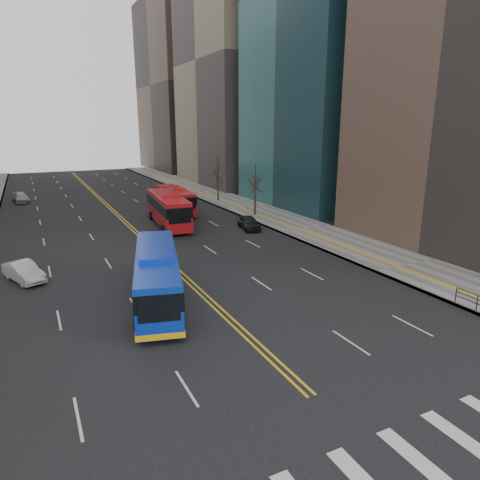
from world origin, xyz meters
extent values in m
plane|color=black|center=(0.00, 0.00, 0.00)|extent=(220.00, 220.00, 0.00)
cube|color=slate|center=(17.50, 45.00, 0.07)|extent=(7.00, 130.00, 0.15)
cube|color=silver|center=(1.18, 0.00, 0.01)|extent=(0.70, 4.00, 0.01)
cube|color=silver|center=(3.55, 0.00, 0.01)|extent=(0.70, 4.00, 0.01)
cube|color=gold|center=(-0.20, 55.00, 0.01)|extent=(0.15, 100.00, 0.01)
cube|color=gold|center=(0.20, 55.00, 0.01)|extent=(0.15, 100.00, 0.01)
cube|color=gray|center=(30.00, 71.00, 23.00)|extent=(20.00, 26.00, 46.00)
cube|color=brown|center=(29.00, 103.00, 21.00)|extent=(18.00, 30.00, 42.00)
cylinder|color=black|center=(14.30, 7.50, 0.65)|extent=(0.06, 0.06, 1.00)
cylinder|color=black|center=(14.30, 9.00, 0.65)|extent=(0.06, 0.06, 1.00)
cylinder|color=#2C241B|center=(16.00, 40.00, 1.75)|extent=(0.28, 0.28, 3.50)
cylinder|color=#2C241B|center=(16.00, 52.00, 1.88)|extent=(0.28, 0.28, 3.75)
cube|color=#0B2FA9|center=(-3.09, 18.18, 1.84)|extent=(5.66, 12.71, 2.97)
cube|color=black|center=(-3.09, 18.18, 2.41)|extent=(5.72, 12.74, 1.06)
cube|color=#0B2FA9|center=(-3.09, 18.18, 3.42)|extent=(3.11, 4.74, 0.40)
cube|color=#EDA40C|center=(-3.09, 18.18, 0.55)|extent=(5.72, 12.74, 0.35)
cylinder|color=black|center=(-5.35, 14.66, 0.50)|extent=(0.54, 1.04, 1.00)
cylinder|color=black|center=(-2.84, 14.00, 0.50)|extent=(0.54, 1.04, 1.00)
cylinder|color=black|center=(-3.33, 22.37, 0.50)|extent=(0.54, 1.04, 1.00)
cylinder|color=black|center=(-0.82, 21.71, 0.50)|extent=(0.54, 1.04, 1.00)
cube|color=red|center=(4.24, 39.61, 1.95)|extent=(3.91, 12.41, 3.20)
cube|color=black|center=(4.24, 39.61, 2.55)|extent=(3.97, 12.44, 1.14)
cube|color=red|center=(4.24, 39.61, 3.65)|extent=(2.61, 4.46, 0.40)
cylinder|color=black|center=(2.50, 35.85, 0.50)|extent=(0.39, 1.02, 1.00)
cylinder|color=black|center=(5.26, 35.59, 0.50)|extent=(0.39, 1.02, 1.00)
cylinder|color=black|center=(3.23, 43.63, 0.50)|extent=(0.39, 1.02, 1.00)
cylinder|color=black|center=(5.99, 43.37, 0.50)|extent=(0.39, 1.02, 1.00)
cube|color=red|center=(7.28, 46.49, 1.75)|extent=(2.71, 10.90, 2.81)
cube|color=black|center=(7.28, 46.49, 2.31)|extent=(2.77, 10.92, 1.01)
cube|color=red|center=(7.28, 46.49, 3.26)|extent=(2.06, 3.84, 0.40)
cylinder|color=black|center=(5.97, 43.05, 0.50)|extent=(0.32, 1.01, 1.00)
cylinder|color=black|center=(8.43, 42.99, 0.50)|extent=(0.32, 1.01, 1.00)
cylinder|color=black|center=(6.13, 49.99, 0.50)|extent=(0.32, 1.01, 1.00)
cylinder|color=black|center=(8.59, 49.93, 0.50)|extent=(0.32, 1.01, 1.00)
imported|color=silver|center=(-11.10, 26.42, 0.73)|extent=(3.12, 4.69, 1.46)
imported|color=black|center=(11.81, 33.64, 0.76)|extent=(2.55, 4.69, 1.51)
imported|color=#959499|center=(-11.31, 64.33, 0.69)|extent=(2.62, 5.01, 1.39)
imported|color=black|center=(12.50, 61.54, 0.54)|extent=(3.16, 4.27, 1.08)
camera|label=1|loc=(-9.99, -8.11, 11.42)|focal=32.00mm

